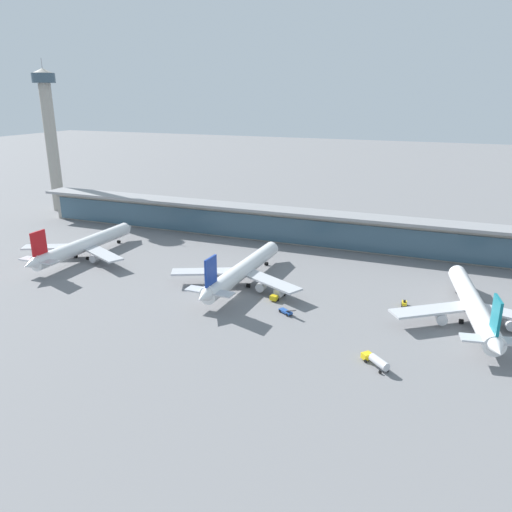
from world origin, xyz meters
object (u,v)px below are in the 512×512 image
at_px(airliner_centre_stand, 242,270).
at_px(service_truck_by_tail_blue, 286,311).
at_px(airliner_right_stand, 474,305).
at_px(service_truck_on_taxiway_grey, 54,254).
at_px(service_truck_mid_apron_yellow, 376,361).
at_px(service_truck_near_nose_yellow, 404,303).
at_px(control_tower, 50,131).
at_px(service_truck_under_wing_yellow, 279,293).
at_px(airliner_left_stand, 83,245).

height_order(airliner_centre_stand, service_truck_by_tail_blue, airliner_centre_stand).
relative_size(airliner_right_stand, service_truck_on_taxiway_grey, 9.09).
bearing_deg(service_truck_on_taxiway_grey, service_truck_mid_apron_yellow, -15.87).
bearing_deg(service_truck_mid_apron_yellow, service_truck_near_nose_yellow, 86.85).
bearing_deg(airliner_right_stand, control_tower, 161.92).
xyz_separation_m(service_truck_under_wing_yellow, service_truck_on_taxiway_grey, (-100.17, 6.82, -0.88)).
xyz_separation_m(airliner_left_stand, service_truck_under_wing_yellow, (87.22, -9.77, -3.60)).
xyz_separation_m(service_truck_near_nose_yellow, control_tower, (-198.93, 66.59, 43.29)).
bearing_deg(service_truck_by_tail_blue, service_truck_near_nose_yellow, 31.16).
distance_m(service_truck_near_nose_yellow, service_truck_by_tail_blue, 38.01).
distance_m(airliner_centre_stand, service_truck_by_tail_blue, 28.43).
height_order(service_truck_near_nose_yellow, service_truck_under_wing_yellow, service_truck_under_wing_yellow).
distance_m(airliner_right_stand, control_tower, 233.06).
bearing_deg(service_truck_mid_apron_yellow, control_tower, 151.39).
bearing_deg(airliner_left_stand, service_truck_by_tail_blue, -12.55).
height_order(airliner_left_stand, airliner_centre_stand, same).
bearing_deg(service_truck_on_taxiway_grey, airliner_right_stand, -1.05).
height_order(airliner_right_stand, control_tower, control_tower).
bearing_deg(control_tower, airliner_left_stand, -41.92).
bearing_deg(service_truck_by_tail_blue, control_tower, 152.60).
relative_size(service_truck_near_nose_yellow, service_truck_mid_apron_yellow, 0.39).
bearing_deg(service_truck_near_nose_yellow, service_truck_by_tail_blue, -148.84).
bearing_deg(airliner_right_stand, service_truck_near_nose_yellow, 166.42).
height_order(airliner_right_stand, service_truck_on_taxiway_grey, airliner_right_stand).
distance_m(service_truck_near_nose_yellow, service_truck_under_wing_yellow, 39.78).
relative_size(airliner_left_stand, airliner_centre_stand, 1.00).
xyz_separation_m(airliner_centre_stand, service_truck_mid_apron_yellow, (52.37, -38.34, -3.58)).
xyz_separation_m(airliner_right_stand, service_truck_near_nose_yellow, (-19.52, 4.71, -4.42)).
height_order(service_truck_near_nose_yellow, service_truck_on_taxiway_grey, service_truck_on_taxiway_grey).
bearing_deg(service_truck_by_tail_blue, airliner_right_stand, 16.03).
height_order(service_truck_by_tail_blue, control_tower, control_tower).
relative_size(airliner_left_stand, service_truck_on_taxiway_grey, 9.10).
xyz_separation_m(airliner_centre_stand, service_truck_under_wing_yellow, (15.78, -6.28, -3.60)).
height_order(service_truck_near_nose_yellow, service_truck_by_tail_blue, service_truck_by_tail_blue).
height_order(airliner_right_stand, service_truck_under_wing_yellow, airliner_right_stand).
bearing_deg(control_tower, service_truck_near_nose_yellow, -18.51).
bearing_deg(airliner_left_stand, service_truck_under_wing_yellow, -6.39).
height_order(airliner_left_stand, service_truck_by_tail_blue, airliner_left_stand).
bearing_deg(airliner_centre_stand, service_truck_mid_apron_yellow, -36.21).
height_order(service_truck_mid_apron_yellow, control_tower, control_tower).
bearing_deg(service_truck_under_wing_yellow, airliner_right_stand, 3.83).
xyz_separation_m(service_truck_mid_apron_yellow, service_truck_by_tail_blue, (-30.28, 21.01, -0.90)).
xyz_separation_m(airliner_left_stand, service_truck_by_tail_blue, (93.53, -20.81, -4.48)).
bearing_deg(service_truck_mid_apron_yellow, service_truck_by_tail_blue, 145.25).
distance_m(airliner_left_stand, airliner_centre_stand, 71.53).
height_order(airliner_centre_stand, service_truck_on_taxiway_grey, airliner_centre_stand).
bearing_deg(service_truck_under_wing_yellow, service_truck_on_taxiway_grey, 176.10).
bearing_deg(control_tower, service_truck_mid_apron_yellow, -28.61).
relative_size(service_truck_under_wing_yellow, service_truck_by_tail_blue, 1.17).
distance_m(airliner_left_stand, service_truck_near_nose_yellow, 126.14).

